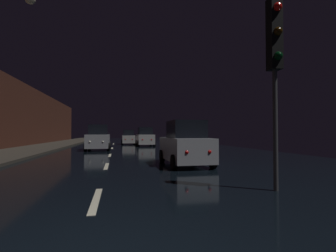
# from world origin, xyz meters

# --- Properties ---
(ground) EXTENTS (25.77, 84.00, 0.02)m
(ground) POSITION_xyz_m (0.00, 24.50, -0.01)
(ground) COLOR black
(sidewalk_left) EXTENTS (4.40, 84.00, 0.15)m
(sidewalk_left) POSITION_xyz_m (-6.68, 24.50, 0.07)
(sidewalk_left) COLOR #38332B
(sidewalk_left) RESTS_ON ground
(building_facade_left) EXTENTS (0.80, 63.00, 6.61)m
(building_facade_left) POSITION_xyz_m (-9.28, 21.00, 3.30)
(building_facade_left) COLOR #472319
(building_facade_left) RESTS_ON ground
(lane_centerline) EXTENTS (0.16, 31.47, 0.01)m
(lane_centerline) POSITION_xyz_m (0.00, 18.54, 0.01)
(lane_centerline) COLOR beige
(lane_centerline) RESTS_ON ground
(traffic_light_near_right) EXTENTS (0.34, 0.47, 5.04)m
(traffic_light_near_right) POSITION_xyz_m (4.48, 2.98, 3.67)
(traffic_light_near_right) COLOR #38383A
(traffic_light_near_right) RESTS_ON ground
(streetlamp_overhead) EXTENTS (1.70, 0.44, 7.38)m
(streetlamp_overhead) POSITION_xyz_m (-4.13, 8.60, 4.87)
(streetlamp_overhead) COLOR #2D2D30
(streetlamp_overhead) RESTS_ON ground
(car_approaching_headlights) EXTENTS (2.01, 4.35, 2.19)m
(car_approaching_headlights) POSITION_xyz_m (-1.13, 19.81, 1.00)
(car_approaching_headlights) COLOR #A5A8AD
(car_approaching_headlights) RESTS_ON ground
(car_parked_right_near) EXTENTS (1.88, 4.08, 2.05)m
(car_parked_right_near) POSITION_xyz_m (3.58, 8.56, 0.94)
(car_parked_right_near) COLOR #A5A8AD
(car_parked_right_near) RESTS_ON ground
(car_distant_taillights) EXTENTS (1.72, 3.71, 1.87)m
(car_distant_taillights) POSITION_xyz_m (1.89, 30.16, 0.86)
(car_distant_taillights) COLOR silver
(car_distant_taillights) RESTS_ON ground
(car_parked_right_far) EXTENTS (1.93, 4.19, 2.11)m
(car_parked_right_far) POSITION_xyz_m (3.58, 25.79, 0.96)
(car_parked_right_far) COLOR silver
(car_parked_right_far) RESTS_ON ground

